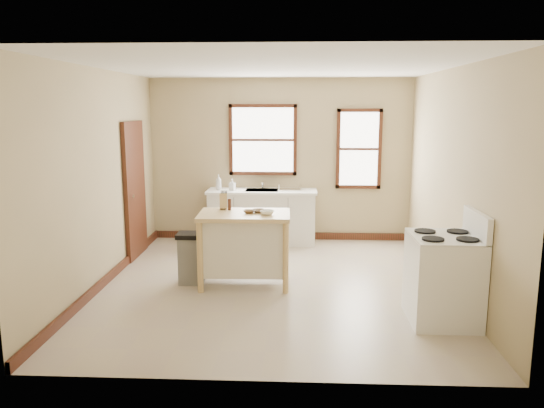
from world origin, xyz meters
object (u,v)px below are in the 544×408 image
Objects in this scene: bowl_a at (249,212)px; bowl_c at (267,213)px; kitchen_island at (245,249)px; bowl_b at (259,211)px; pepper_grinder at (229,205)px; trash_bin at (191,258)px; dish_rack at (290,187)px; knife_block at (223,202)px; soap_bottle_a at (219,182)px; gas_stove at (444,267)px; soap_bottle_b at (232,185)px.

bowl_a is 0.26m from bowl_c.
kitchen_island is 0.53m from bowl_b.
trash_bin is at bearing -159.78° from pepper_grinder.
knife_block is at bearing -126.38° from dish_rack.
bowl_b is (0.18, 0.05, 0.50)m from kitchen_island.
gas_stove is at bearing -63.91° from soap_bottle_a.
knife_block reaches higher than bowl_b.
knife_block is at bearing 140.27° from kitchen_island.
bowl_b is (0.12, 0.05, 0.00)m from bowl_a.
knife_block is 0.70m from bowl_c.
soap_bottle_a is 2.27m from bowl_b.
soap_bottle_b is 2.17m from bowl_a.
knife_block is at bearing 147.17° from bowl_a.
dish_rack is 2.33m from kitchen_island.
soap_bottle_b reaches higher than kitchen_island.
bowl_c is (0.12, -0.14, 0.01)m from bowl_b.
pepper_grinder is (0.44, -1.97, -0.02)m from soap_bottle_a.
soap_bottle_a is at bearing -170.89° from soap_bottle_b.
gas_stove is (2.21, -1.11, -0.37)m from bowl_a.
dish_rack is 2.19× the size of bowl_c.
bowl_a is 2.50m from gas_stove.
bowl_b is 0.94× the size of bowl_c.
trash_bin is at bearing -79.55° from soap_bottle_b.
dish_rack is 2.46× the size of bowl_a.
trash_bin is 0.56× the size of gas_stove.
soap_bottle_b is 0.28× the size of trash_bin.
dish_rack is 0.56× the size of trash_bin.
pepper_grinder is 0.59m from bowl_c.
dish_rack is at bearing -13.56° from soap_bottle_a.
soap_bottle_a is 1.48× the size of bowl_c.
trash_bin is (-1.27, -2.20, -0.63)m from dish_rack.
dish_rack reaches higher than bowl_a.
kitchen_island is 7.83× the size of pepper_grinder.
kitchen_island is 0.50m from bowl_a.
soap_bottle_b reaches higher than dish_rack.
knife_block is at bearing -95.48° from soap_bottle_a.
gas_stove is (2.58, -1.34, -0.45)m from knife_block.
kitchen_island is 0.60m from bowl_c.
bowl_a is 0.23× the size of trash_bin.
bowl_c reaches higher than kitchen_island.
knife_block reaches higher than soap_bottle_b.
bowl_c is at bearing -49.24° from bowl_b.
bowl_b is 2.41m from gas_stove.
soap_bottle_b reaches higher than bowl_c.
pepper_grinder is 0.85× the size of bowl_c.
bowl_a is at bearing 3.38° from kitchen_island.
trash_bin is at bearing 177.84° from kitchen_island.
soap_bottle_a is at bearing 111.59° from bowl_b.
bowl_a is at bearing -158.96° from bowl_b.
knife_block is at bearing 29.54° from trash_bin.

